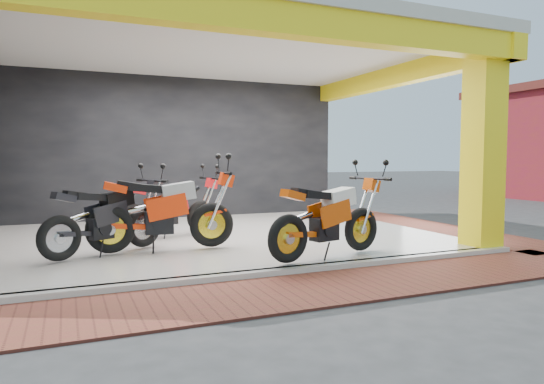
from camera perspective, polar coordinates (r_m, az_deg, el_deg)
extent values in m
plane|color=#2D2D30|center=(7.39, -2.06, -8.07)|extent=(80.00, 80.00, 0.00)
cube|color=silver|center=(9.25, -6.53, -5.33)|extent=(8.00, 6.00, 0.10)
cube|color=beige|center=(9.35, -6.71, 16.66)|extent=(8.40, 6.40, 0.20)
cube|color=black|center=(12.13, -10.78, 4.90)|extent=(8.20, 0.20, 3.50)
cube|color=yellow|center=(8.73, 23.59, 5.01)|extent=(0.50, 0.50, 3.50)
cube|color=yellow|center=(6.55, 1.20, 19.55)|extent=(8.40, 0.30, 0.40)
cube|color=yellow|center=(11.09, 14.10, 12.98)|extent=(0.30, 6.40, 0.40)
cube|color=silver|center=(6.46, 1.23, -9.38)|extent=(8.00, 0.20, 0.10)
cube|color=brown|center=(5.79, 4.47, -11.33)|extent=(9.00, 1.40, 0.03)
cube|color=brown|center=(11.55, 16.99, -3.79)|extent=(1.40, 7.00, 0.03)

